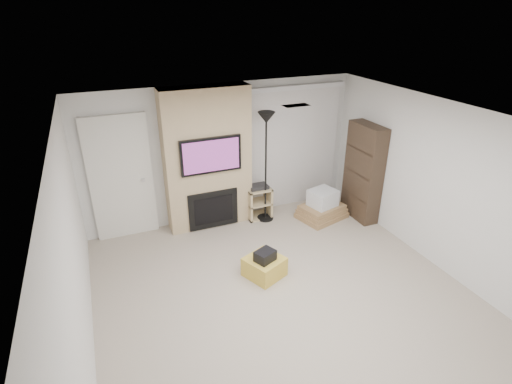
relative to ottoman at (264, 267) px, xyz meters
name	(u,v)px	position (x,y,z in m)	size (l,w,h in m)	color
floor	(290,303)	(0.07, -0.70, -0.15)	(5.00, 5.50, 0.00)	#AD9F8E
ceiling	(298,124)	(0.07, -0.70, 2.35)	(5.00, 5.50, 0.00)	white
wall_back	(223,153)	(0.07, 2.05, 1.10)	(5.00, 2.50, 0.00)	silver
wall_left	(74,270)	(-2.43, -0.70, 1.10)	(5.50, 2.50, 0.00)	silver
wall_right	(447,190)	(2.57, -0.70, 1.10)	(5.50, 2.50, 0.00)	silver
hvac_vent	(296,105)	(0.47, 0.10, 2.35)	(0.35, 0.18, 0.01)	silver
ottoman	(264,267)	(0.00, 0.00, 0.00)	(0.50, 0.50, 0.30)	gold
black_bag	(265,256)	(-0.01, -0.05, 0.23)	(0.28, 0.22, 0.16)	black
fireplace_wall	(208,160)	(-0.28, 1.84, 1.09)	(1.50, 0.47, 2.50)	tan
entry_door	(121,179)	(-1.73, 2.01, 0.90)	(1.02, 0.11, 2.14)	silver
vertical_blinds	(293,143)	(1.47, 2.00, 1.12)	(1.98, 0.10, 2.37)	silver
floor_lamp	(266,137)	(0.71, 1.59, 1.46)	(0.30, 0.30, 2.05)	black
av_stand	(258,200)	(0.62, 1.72, 0.20)	(0.45, 0.38, 0.66)	tan
box_stack	(322,207)	(1.72, 1.22, 0.07)	(0.98, 0.83, 0.57)	#9F7A4E
bookshelf	(363,172)	(2.41, 1.01, 0.75)	(0.30, 0.80, 1.80)	#2E2218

